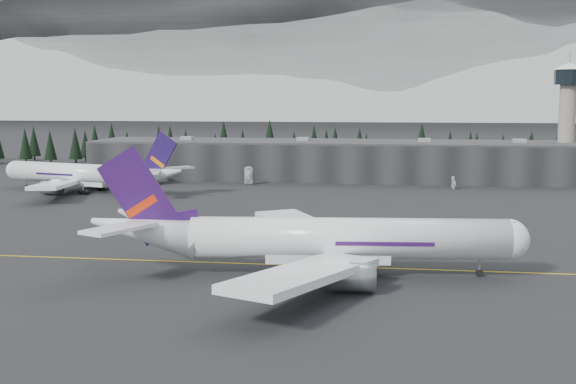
# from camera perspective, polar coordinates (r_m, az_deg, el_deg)

# --- Properties ---
(ground) EXTENTS (1400.00, 1400.00, 0.00)m
(ground) POSITION_cam_1_polar(r_m,az_deg,el_deg) (119.30, -1.37, -5.52)
(ground) COLOR black
(ground) RESTS_ON ground
(taxiline) EXTENTS (400.00, 0.40, 0.02)m
(taxiline) POSITION_cam_1_polar(r_m,az_deg,el_deg) (117.38, -1.53, -5.74)
(taxiline) COLOR gold
(taxiline) RESTS_ON ground
(terminal) EXTENTS (160.00, 30.00, 12.60)m
(terminal) POSITION_cam_1_polar(r_m,az_deg,el_deg) (241.29, 3.54, 2.56)
(terminal) COLOR black
(terminal) RESTS_ON ground
(control_tower) EXTENTS (10.00, 10.00, 37.70)m
(control_tower) POSITION_cam_1_polar(r_m,az_deg,el_deg) (248.98, 21.21, 6.17)
(control_tower) COLOR gray
(control_tower) RESTS_ON ground
(treeline) EXTENTS (360.00, 20.00, 15.00)m
(treeline) POSITION_cam_1_polar(r_m,az_deg,el_deg) (277.99, 4.16, 3.44)
(treeline) COLOR black
(treeline) RESTS_ON ground
(mountain_ridge) EXTENTS (4400.00, 900.00, 420.00)m
(mountain_ridge) POSITION_cam_1_polar(r_m,az_deg,el_deg) (1115.14, 7.20, 6.00)
(mountain_ridge) COLOR white
(mountain_ridge) RESTS_ON ground
(jet_main) EXTENTS (66.91, 61.53, 19.68)m
(jet_main) POSITION_cam_1_polar(r_m,az_deg,el_deg) (109.58, 1.72, -3.72)
(jet_main) COLOR white
(jet_main) RESTS_ON ground
(jet_parked) EXTENTS (60.06, 54.54, 18.04)m
(jet_parked) POSITION_cam_1_polar(r_m,az_deg,el_deg) (213.27, -15.45, 1.34)
(jet_parked) COLOR white
(jet_parked) RESTS_ON ground
(gse_vehicle_a) EXTENTS (3.01, 5.84, 1.57)m
(gse_vehicle_a) POSITION_cam_1_polar(r_m,az_deg,el_deg) (224.94, -3.12, 0.80)
(gse_vehicle_a) COLOR white
(gse_vehicle_a) RESTS_ON ground
(gse_vehicle_b) EXTENTS (4.00, 2.01, 1.31)m
(gse_vehicle_b) POSITION_cam_1_polar(r_m,az_deg,el_deg) (219.05, 12.96, 0.40)
(gse_vehicle_b) COLOR white
(gse_vehicle_b) RESTS_ON ground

